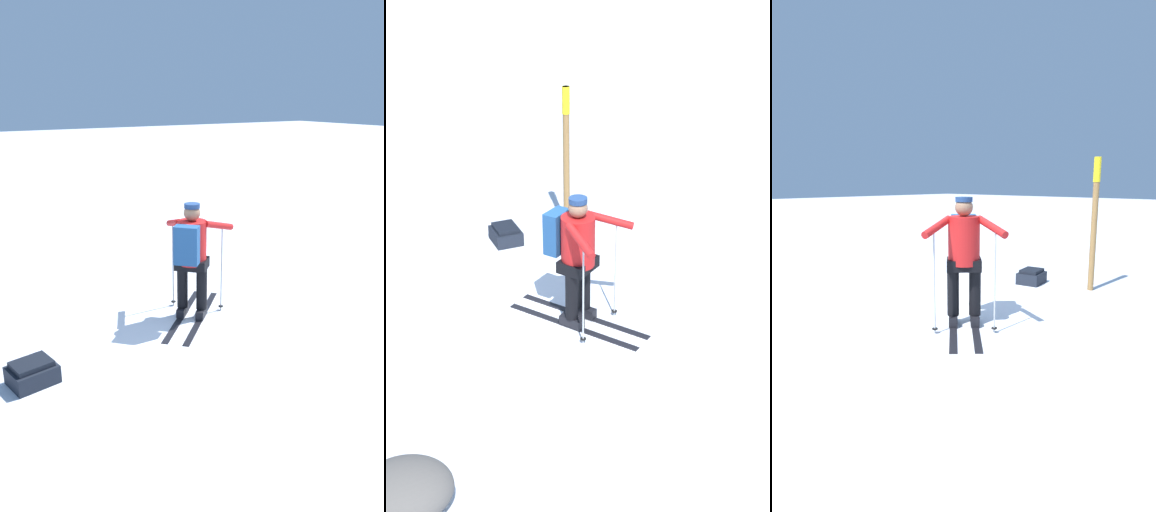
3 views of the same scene
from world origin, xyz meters
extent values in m
plane|color=white|center=(0.00, 0.00, 0.00)|extent=(80.00, 80.00, 0.00)
cube|color=black|center=(-0.70, 0.17, 0.01)|extent=(1.32, 1.35, 0.01)
cube|color=black|center=(-0.70, 0.17, 0.07)|extent=(0.29, 0.29, 0.12)
cylinder|color=black|center=(-0.70, 0.17, 0.46)|extent=(0.15, 0.15, 0.66)
cube|color=black|center=(-0.51, 0.36, 0.01)|extent=(1.32, 1.35, 0.01)
cube|color=black|center=(-0.51, 0.36, 0.07)|extent=(0.29, 0.29, 0.12)
cylinder|color=black|center=(-0.51, 0.36, 0.46)|extent=(0.15, 0.15, 0.66)
cube|color=black|center=(-0.60, 0.26, 0.79)|extent=(0.54, 0.54, 0.14)
cylinder|color=red|center=(-0.60, 0.26, 1.09)|extent=(0.39, 0.39, 0.60)
sphere|color=#8C664C|center=(-0.60, 0.26, 1.50)|extent=(0.22, 0.22, 0.22)
cylinder|color=navy|center=(-0.60, 0.26, 1.59)|extent=(0.21, 0.21, 0.06)
cube|color=navy|center=(-0.40, 0.05, 1.13)|extent=(0.36, 0.35, 0.51)
cylinder|color=#B2B7BC|center=(-1.07, 0.23, 0.63)|extent=(0.02, 0.02, 1.27)
cylinder|color=black|center=(-1.07, 0.23, 0.06)|extent=(0.07, 0.07, 0.01)
cylinder|color=red|center=(-1.00, 0.21, 1.29)|extent=(0.56, 0.24, 0.23)
cylinder|color=#B2B7BC|center=(-0.56, 0.73, 0.63)|extent=(0.02, 0.02, 1.27)
cylinder|color=black|center=(-0.56, 0.73, 0.06)|extent=(0.07, 0.07, 0.01)
cylinder|color=red|center=(-0.54, 0.65, 1.29)|extent=(0.23, 0.56, 0.23)
cube|color=black|center=(-0.06, -2.12, 0.10)|extent=(0.48, 0.54, 0.20)
cube|color=black|center=(-0.06, -2.12, 0.23)|extent=(0.39, 0.45, 0.06)
cylinder|color=olive|center=(-1.05, -2.41, 1.10)|extent=(0.10, 0.10, 2.20)
cylinder|color=yellow|center=(-1.05, -2.41, 2.00)|extent=(0.11, 0.11, 0.40)
ellipsoid|color=#5B5651|center=(1.47, 2.82, 0.23)|extent=(0.83, 0.70, 0.46)
camera|label=1|loc=(4.88, -3.17, 3.00)|focal=35.00mm
camera|label=2|loc=(1.05, 7.39, 4.68)|focal=50.00mm
camera|label=3|loc=(-3.91, 3.84, 1.80)|focal=28.00mm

